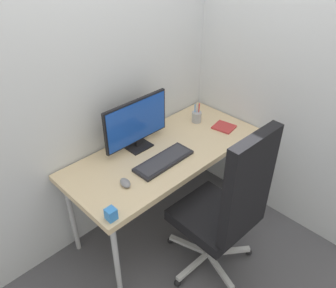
{
  "coord_description": "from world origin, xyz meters",
  "views": [
    {
      "loc": [
        -1.41,
        -1.46,
        2.16
      ],
      "look_at": [
        -0.03,
        -0.07,
        0.82
      ],
      "focal_mm": 36.4,
      "sensor_mm": 36.0,
      "label": 1
    }
  ],
  "objects_px": {
    "notebook": "(224,127)",
    "desk_clamp_accessory": "(111,214)",
    "office_chair": "(228,207)",
    "mouse": "(125,183)",
    "pen_holder": "(197,117)",
    "monitor": "(137,123)",
    "keyboard": "(164,161)"
  },
  "relations": [
    {
      "from": "notebook",
      "to": "desk_clamp_accessory",
      "type": "relative_size",
      "value": 2.16
    },
    {
      "from": "monitor",
      "to": "notebook",
      "type": "bearing_deg",
      "value": -23.2
    },
    {
      "from": "mouse",
      "to": "desk_clamp_accessory",
      "type": "height_order",
      "value": "desk_clamp_accessory"
    },
    {
      "from": "keyboard",
      "to": "mouse",
      "type": "relative_size",
      "value": 4.57
    },
    {
      "from": "desk_clamp_accessory",
      "to": "office_chair",
      "type": "bearing_deg",
      "value": -29.23
    },
    {
      "from": "office_chair",
      "to": "pen_holder",
      "type": "xyz_separation_m",
      "value": [
        0.53,
        0.74,
        0.14
      ]
    },
    {
      "from": "mouse",
      "to": "pen_holder",
      "type": "xyz_separation_m",
      "value": [
        0.92,
        0.21,
        0.03
      ]
    },
    {
      "from": "monitor",
      "to": "pen_holder",
      "type": "bearing_deg",
      "value": -6.17
    },
    {
      "from": "keyboard",
      "to": "desk_clamp_accessory",
      "type": "xyz_separation_m",
      "value": [
        -0.58,
        -0.17,
        0.02
      ]
    },
    {
      "from": "monitor",
      "to": "pen_holder",
      "type": "height_order",
      "value": "monitor"
    },
    {
      "from": "pen_holder",
      "to": "keyboard",
      "type": "bearing_deg",
      "value": -160.04
    },
    {
      "from": "pen_holder",
      "to": "office_chair",
      "type": "bearing_deg",
      "value": -125.63
    },
    {
      "from": "keyboard",
      "to": "mouse",
      "type": "distance_m",
      "value": 0.34
    },
    {
      "from": "monitor",
      "to": "notebook",
      "type": "relative_size",
      "value": 3.44
    },
    {
      "from": "monitor",
      "to": "office_chair",
      "type": "bearing_deg",
      "value": -86.01
    },
    {
      "from": "office_chair",
      "to": "notebook",
      "type": "xyz_separation_m",
      "value": [
        0.61,
        0.51,
        0.1
      ]
    },
    {
      "from": "keyboard",
      "to": "notebook",
      "type": "xyz_separation_m",
      "value": [
        0.66,
        -0.01,
        -0.01
      ]
    },
    {
      "from": "office_chair",
      "to": "desk_clamp_accessory",
      "type": "relative_size",
      "value": 16.58
    },
    {
      "from": "mouse",
      "to": "notebook",
      "type": "height_order",
      "value": "mouse"
    },
    {
      "from": "monitor",
      "to": "desk_clamp_accessory",
      "type": "distance_m",
      "value": 0.75
    },
    {
      "from": "keyboard",
      "to": "mouse",
      "type": "bearing_deg",
      "value": 179.91
    },
    {
      "from": "monitor",
      "to": "keyboard",
      "type": "bearing_deg",
      "value": -89.47
    },
    {
      "from": "monitor",
      "to": "pen_holder",
      "type": "xyz_separation_m",
      "value": [
        0.58,
        -0.06,
        -0.16
      ]
    },
    {
      "from": "office_chair",
      "to": "pen_holder",
      "type": "relative_size",
      "value": 6.84
    },
    {
      "from": "pen_holder",
      "to": "notebook",
      "type": "distance_m",
      "value": 0.24
    },
    {
      "from": "desk_clamp_accessory",
      "to": "pen_holder",
      "type": "bearing_deg",
      "value": 18.27
    },
    {
      "from": "pen_holder",
      "to": "desk_clamp_accessory",
      "type": "xyz_separation_m",
      "value": [
        -1.16,
        -0.38,
        -0.01
      ]
    },
    {
      "from": "mouse",
      "to": "notebook",
      "type": "xyz_separation_m",
      "value": [
        1.0,
        -0.01,
        -0.01
      ]
    },
    {
      "from": "office_chair",
      "to": "notebook",
      "type": "relative_size",
      "value": 7.67
    },
    {
      "from": "office_chair",
      "to": "desk_clamp_accessory",
      "type": "height_order",
      "value": "office_chair"
    },
    {
      "from": "mouse",
      "to": "notebook",
      "type": "bearing_deg",
      "value": 14.14
    },
    {
      "from": "mouse",
      "to": "office_chair",
      "type": "bearing_deg",
      "value": -38.35
    }
  ]
}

